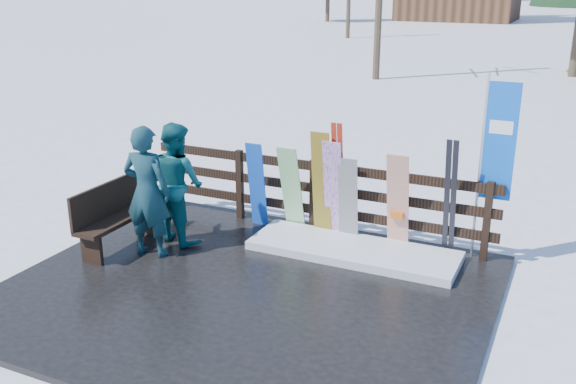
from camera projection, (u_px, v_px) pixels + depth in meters
The scene contains 16 objects.
ground at pixel (246, 294), 8.21m from camera, with size 700.00×700.00×0.00m, color white.
deck at pixel (246, 292), 8.20m from camera, with size 6.00×5.00×0.08m, color black.
fence at pixel (314, 190), 9.87m from camera, with size 5.60×0.10×1.15m.
snow_patch at pixel (353, 250), 9.19m from camera, with size 2.99×1.00×0.12m, color white.
bench at pixel (114, 214), 9.30m from camera, with size 0.41×1.50×0.97m.
snowboard_0 at pixel (257, 185), 10.01m from camera, with size 0.27×0.03×1.40m, color blue.
snowboard_1 at pixel (291, 189), 9.77m from camera, with size 0.32×0.03×1.45m, color white.
snowboard_2 at pixel (321, 185), 9.53m from camera, with size 0.28×0.03×1.68m, color yellow.
snowboard_3 at pixel (333, 191), 9.48m from camera, with size 0.28×0.03×1.57m, color white.
snowboard_4 at pixel (348, 201), 9.42m from camera, with size 0.29×0.03×1.33m, color black.
snowboard_5 at pixel (398, 203), 9.09m from camera, with size 0.31×0.03×1.50m, color silver.
ski_pair_a at pixel (338, 181), 9.47m from camera, with size 0.16×0.28×1.82m.
ski_pair_b at pixel (450, 199), 8.82m from camera, with size 0.17×0.31×1.75m.
rental_flag at pixel (495, 148), 8.56m from camera, with size 0.45×0.04×2.60m.
person_front at pixel (147, 192), 8.92m from camera, with size 0.69×0.45×1.89m, color #1A524D.
person_back at pixel (177, 183), 9.44m from camera, with size 0.88×0.68×1.81m, color #125860.
Camera 1 is at (3.60, -6.44, 3.88)m, focal length 40.00 mm.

